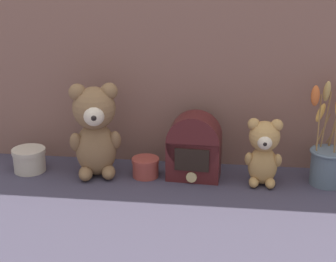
{
  "coord_description": "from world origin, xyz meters",
  "views": [
    {
      "loc": [
        0.18,
        -1.45,
        0.68
      ],
      "look_at": [
        0.0,
        0.02,
        0.16
      ],
      "focal_mm": 55.0,
      "sensor_mm": 36.0,
      "label": 1
    }
  ],
  "objects_px": {
    "decorative_tin_short": "(146,167)",
    "teddy_bear_large": "(95,129)",
    "vintage_radio": "(194,148)",
    "flower_vase": "(329,155)",
    "decorative_tin_tall": "(29,160)",
    "teddy_bear_medium": "(264,151)"
  },
  "relations": [
    {
      "from": "decorative_tin_short",
      "to": "teddy_bear_large",
      "type": "bearing_deg",
      "value": -176.99
    },
    {
      "from": "vintage_radio",
      "to": "flower_vase",
      "type": "bearing_deg",
      "value": 1.15
    },
    {
      "from": "vintage_radio",
      "to": "teddy_bear_large",
      "type": "bearing_deg",
      "value": -176.57
    },
    {
      "from": "flower_vase",
      "to": "teddy_bear_large",
      "type": "bearing_deg",
      "value": -177.87
    },
    {
      "from": "vintage_radio",
      "to": "decorative_tin_short",
      "type": "distance_m",
      "value": 0.17
    },
    {
      "from": "teddy_bear_large",
      "to": "flower_vase",
      "type": "relative_size",
      "value": 0.94
    },
    {
      "from": "teddy_bear_large",
      "to": "vintage_radio",
      "type": "distance_m",
      "value": 0.31
    },
    {
      "from": "vintage_radio",
      "to": "decorative_tin_tall",
      "type": "relative_size",
      "value": 1.96
    },
    {
      "from": "teddy_bear_large",
      "to": "teddy_bear_medium",
      "type": "relative_size",
      "value": 1.43
    },
    {
      "from": "teddy_bear_medium",
      "to": "decorative_tin_tall",
      "type": "distance_m",
      "value": 0.75
    },
    {
      "from": "teddy_bear_medium",
      "to": "decorative_tin_tall",
      "type": "xyz_separation_m",
      "value": [
        -0.75,
        0.01,
        -0.07
      ]
    },
    {
      "from": "vintage_radio",
      "to": "decorative_tin_short",
      "type": "bearing_deg",
      "value": -176.14
    },
    {
      "from": "teddy_bear_medium",
      "to": "decorative_tin_short",
      "type": "distance_m",
      "value": 0.37
    },
    {
      "from": "decorative_tin_short",
      "to": "flower_vase",
      "type": "bearing_deg",
      "value": 1.89
    },
    {
      "from": "decorative_tin_tall",
      "to": "decorative_tin_short",
      "type": "relative_size",
      "value": 1.23
    },
    {
      "from": "flower_vase",
      "to": "vintage_radio",
      "type": "relative_size",
      "value": 1.51
    },
    {
      "from": "teddy_bear_medium",
      "to": "decorative_tin_short",
      "type": "bearing_deg",
      "value": 177.91
    },
    {
      "from": "flower_vase",
      "to": "decorative_tin_short",
      "type": "bearing_deg",
      "value": -178.11
    },
    {
      "from": "teddy_bear_medium",
      "to": "vintage_radio",
      "type": "bearing_deg",
      "value": 173.64
    },
    {
      "from": "teddy_bear_large",
      "to": "decorative_tin_tall",
      "type": "bearing_deg",
      "value": 178.54
    },
    {
      "from": "teddy_bear_medium",
      "to": "decorative_tin_short",
      "type": "height_order",
      "value": "teddy_bear_medium"
    },
    {
      "from": "flower_vase",
      "to": "vintage_radio",
      "type": "xyz_separation_m",
      "value": [
        -0.41,
        -0.01,
        0.01
      ]
    }
  ]
}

